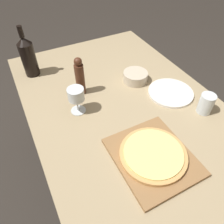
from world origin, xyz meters
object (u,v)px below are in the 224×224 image
at_px(pizza, 153,154).
at_px(pepper_mill, 80,77).
at_px(wine_bottle, 28,56).
at_px(wine_glass, 76,95).
at_px(small_bowl, 135,77).

xyz_separation_m(pizza, pepper_mill, (-0.11, 0.56, 0.08)).
xyz_separation_m(pizza, wine_bottle, (-0.31, 0.87, 0.10)).
bearing_deg(wine_glass, wine_bottle, 106.77).
bearing_deg(wine_bottle, small_bowl, -33.74).
bearing_deg(pepper_mill, wine_glass, -118.23).
relative_size(pepper_mill, small_bowl, 1.54).
relative_size(pizza, pepper_mill, 1.28).
xyz_separation_m(pizza, small_bowl, (0.22, 0.51, 0.00)).
xyz_separation_m(pizza, wine_glass, (-0.18, 0.42, 0.08)).
bearing_deg(small_bowl, pepper_mill, 171.79).
distance_m(wine_bottle, small_bowl, 0.65).
bearing_deg(wine_bottle, pizza, -70.03).
height_order(pizza, wine_bottle, wine_bottle).
height_order(pepper_mill, small_bowl, pepper_mill).
distance_m(wine_bottle, pepper_mill, 0.37).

